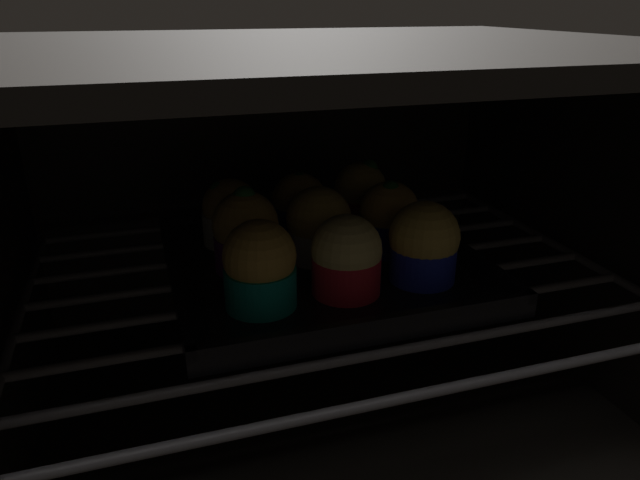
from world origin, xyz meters
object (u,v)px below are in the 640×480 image
object	(u,v)px
muffin_row1_col2	(389,219)
muffin_row2_col1	(300,207)
muffin_row1_col1	(315,226)
muffin_row1_col0	(246,233)
baking_tray	(320,264)
muffin_row0_col0	(260,267)
muffin_row0_col2	(424,244)
muffin_row2_col2	(360,197)
muffin_row2_col0	(231,214)
muffin_row0_col1	(346,258)

from	to	relation	value
muffin_row1_col2	muffin_row2_col1	size ratio (longest dim) A/B	1.08
muffin_row1_col1	muffin_row2_col1	xyz separation A→B (cm)	(0.41, 6.78, -0.25)
muffin_row1_col0	muffin_row2_col1	distance (cm)	10.08
muffin_row1_col2	muffin_row2_col1	bearing A→B (deg)	135.29
baking_tray	muffin_row0_col0	size ratio (longest dim) A/B	3.85
baking_tray	muffin_row0_col2	xyz separation A→B (cm)	(7.37, -7.00, 3.91)
baking_tray	muffin_row2_col2	distance (cm)	10.97
muffin_row1_col1	muffin_row2_col0	xyz separation A→B (cm)	(-6.96, 6.70, -0.26)
muffin_row0_col0	muffin_row2_col1	bearing A→B (deg)	62.80
muffin_row0_col1	muffin_row2_col0	distance (cm)	16.12
muffin_row1_col2	muffin_row2_col0	size ratio (longest dim) A/B	1.09
muffin_row0_col1	muffin_row2_col1	world-z (taller)	muffin_row0_col1
muffin_row1_col0	muffin_row2_col1	world-z (taller)	muffin_row1_col0
baking_tray	muffin_row2_col2	size ratio (longest dim) A/B	3.80
muffin_row0_col0	baking_tray	bearing A→B (deg)	44.86
muffin_row1_col2	muffin_row2_col2	distance (cm)	7.39
muffin_row1_col1	muffin_row2_col1	size ratio (longest dim) A/B	1.05
muffin_row0_col1	muffin_row1_col2	world-z (taller)	muffin_row1_col2
baking_tray	muffin_row0_col1	distance (cm)	8.16
muffin_row0_col0	muffin_row2_col0	size ratio (longest dim) A/B	1.10
muffin_row0_col0	muffin_row1_col0	world-z (taller)	muffin_row1_col0
muffin_row2_col0	baking_tray	bearing A→B (deg)	-43.88
muffin_row2_col1	baking_tray	bearing A→B (deg)	-90.17
muffin_row1_col1	muffin_row2_col1	distance (cm)	6.80
muffin_row1_col2	muffin_row2_col2	world-z (taller)	muffin_row2_col2
muffin_row0_col1	muffin_row2_col0	world-z (taller)	muffin_row0_col1
muffin_row0_col0	muffin_row2_col1	world-z (taller)	muffin_row0_col0
muffin_row0_col0	muffin_row0_col1	world-z (taller)	muffin_row0_col0
muffin_row1_col2	muffin_row2_col0	xyz separation A→B (cm)	(-14.54, 7.01, -0.25)
muffin_row1_col2	muffin_row2_col1	xyz separation A→B (cm)	(-7.17, 7.09, -0.24)
muffin_row0_col0	muffin_row1_col1	size ratio (longest dim) A/B	1.03
muffin_row1_col1	muffin_row2_col0	world-z (taller)	muffin_row1_col1
muffin_row2_col1	muffin_row2_col2	bearing A→B (deg)	2.41
muffin_row1_col0	muffin_row2_col0	xyz separation A→B (cm)	(-0.21, 6.99, -0.52)
muffin_row0_col1	muffin_row0_col2	bearing A→B (deg)	2.20
muffin_row0_col1	muffin_row0_col2	size ratio (longest dim) A/B	0.96
muffin_row0_col2	muffin_row1_col2	distance (cm)	7.06
muffin_row0_col1	muffin_row0_col2	xyz separation A→B (cm)	(7.41, 0.29, 0.24)
muffin_row1_col0	muffin_row1_col1	size ratio (longest dim) A/B	1.11
baking_tray	muffin_row2_col2	bearing A→B (deg)	46.60
muffin_row2_col0	muffin_row2_col2	distance (cm)	14.40
muffin_row2_col1	muffin_row0_col0	bearing A→B (deg)	-117.20
muffin_row0_col1	muffin_row1_col2	bearing A→B (deg)	45.49
baking_tray	muffin_row1_col2	bearing A→B (deg)	0.45
muffin_row0_col0	muffin_row1_col0	bearing A→B (deg)	87.41
muffin_row0_col1	muffin_row2_col0	bearing A→B (deg)	117.01
muffin_row0_col2	muffin_row2_col0	distance (cm)	20.37
muffin_row0_col0	muffin_row2_col0	world-z (taller)	muffin_row0_col0
muffin_row0_col0	muffin_row1_col1	xyz separation A→B (cm)	(7.09, 7.81, -0.12)
muffin_row2_col0	muffin_row0_col1	bearing A→B (deg)	-62.99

